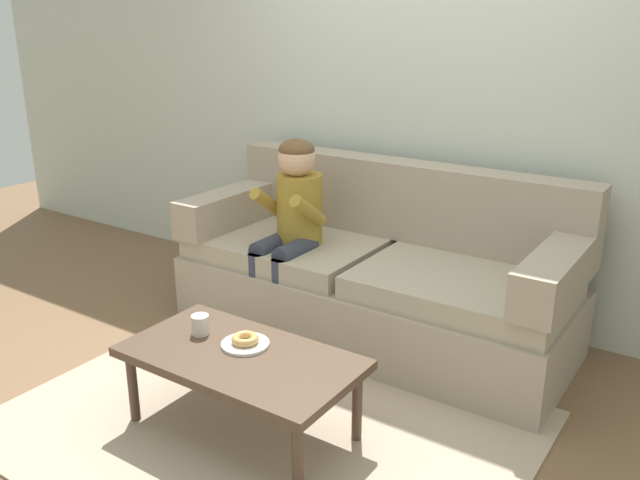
{
  "coord_description": "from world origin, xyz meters",
  "views": [
    {
      "loc": [
        1.63,
        -2.23,
        1.74
      ],
      "look_at": [
        -0.17,
        0.45,
        0.65
      ],
      "focal_mm": 37.36,
      "sensor_mm": 36.0,
      "label": 1
    }
  ],
  "objects_px": {
    "couch": "(377,276)",
    "coffee_table": "(241,362)",
    "donut": "(245,339)",
    "person_child": "(291,217)",
    "mug": "(200,325)"
  },
  "relations": [
    {
      "from": "couch",
      "to": "coffee_table",
      "type": "relative_size",
      "value": 2.14
    },
    {
      "from": "couch",
      "to": "donut",
      "type": "relative_size",
      "value": 18.23
    },
    {
      "from": "person_child",
      "to": "donut",
      "type": "distance_m",
      "value": 1.02
    },
    {
      "from": "mug",
      "to": "couch",
      "type": "bearing_deg",
      "value": 76.57
    },
    {
      "from": "couch",
      "to": "person_child",
      "type": "relative_size",
      "value": 1.99
    },
    {
      "from": "donut",
      "to": "mug",
      "type": "relative_size",
      "value": 1.33
    },
    {
      "from": "mug",
      "to": "coffee_table",
      "type": "bearing_deg",
      "value": -9.19
    },
    {
      "from": "donut",
      "to": "person_child",
      "type": "bearing_deg",
      "value": 114.42
    },
    {
      "from": "person_child",
      "to": "donut",
      "type": "height_order",
      "value": "person_child"
    },
    {
      "from": "coffee_table",
      "to": "couch",
      "type": "bearing_deg",
      "value": 89.97
    },
    {
      "from": "couch",
      "to": "mug",
      "type": "relative_size",
      "value": 24.31
    },
    {
      "from": "couch",
      "to": "coffee_table",
      "type": "height_order",
      "value": "couch"
    },
    {
      "from": "couch",
      "to": "mug",
      "type": "height_order",
      "value": "couch"
    },
    {
      "from": "coffee_table",
      "to": "donut",
      "type": "relative_size",
      "value": 8.51
    },
    {
      "from": "coffee_table",
      "to": "person_child",
      "type": "distance_m",
      "value": 1.11
    }
  ]
}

